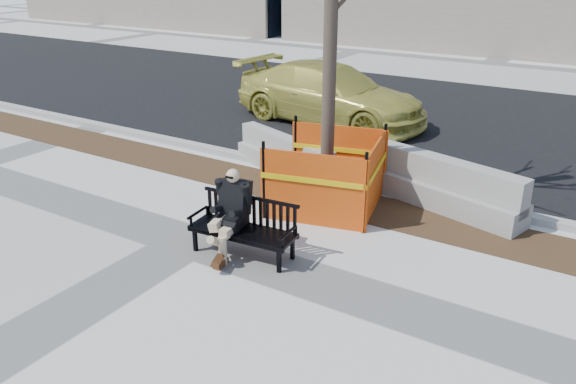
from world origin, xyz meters
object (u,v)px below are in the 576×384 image
at_px(jersey_barrier_right, 435,205).
at_px(jersey_barrier_left, 286,173).
at_px(sedan, 329,122).
at_px(tree_fence, 326,205).
at_px(bench, 244,255).
at_px(seated_man, 233,250).

bearing_deg(jersey_barrier_right, jersey_barrier_left, -164.54).
height_order(sedan, jersey_barrier_right, sedan).
bearing_deg(sedan, tree_fence, -146.78).
xyz_separation_m(sedan, jersey_barrier_left, (1.05, -3.83, 0.00)).
bearing_deg(jersey_barrier_left, bench, -47.78).
height_order(tree_fence, sedan, tree_fence).
bearing_deg(seated_man, tree_fence, 74.83).
bearing_deg(bench, seated_man, 168.53).
bearing_deg(sedan, jersey_barrier_left, -158.99).
relative_size(bench, jersey_barrier_left, 0.60).
relative_size(seated_man, jersey_barrier_right, 0.41).
distance_m(sedan, jersey_barrier_right, 5.66).
bearing_deg(jersey_barrier_right, tree_fence, -132.72).
bearing_deg(tree_fence, bench, -94.20).
distance_m(seated_man, sedan, 7.38).
relative_size(tree_fence, sedan, 1.29).
bearing_deg(bench, jersey_barrier_left, 106.69).
bearing_deg(sedan, seated_man, -157.42).
height_order(seated_man, jersey_barrier_left, seated_man).
relative_size(seated_man, jersey_barrier_left, 0.48).
distance_m(bench, sedan, 7.47).
bearing_deg(tree_fence, jersey_barrier_left, 145.49).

